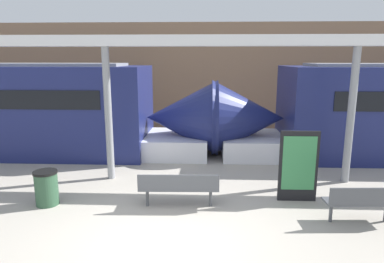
{
  "coord_description": "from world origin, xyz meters",
  "views": [
    {
      "loc": [
        0.85,
        -5.81,
        3.36
      ],
      "look_at": [
        0.46,
        3.33,
        1.4
      ],
      "focal_mm": 32.0,
      "sensor_mm": 36.0,
      "label": 1
    }
  ],
  "objects": [
    {
      "name": "ground_plane",
      "position": [
        0.0,
        0.0,
        0.0
      ],
      "size": [
        60.0,
        60.0,
        0.0
      ],
      "primitive_type": "plane",
      "color": "#A8A093"
    },
    {
      "name": "bench_far",
      "position": [
        4.05,
        0.89,
        0.51
      ],
      "size": [
        1.46,
        0.51,
        0.83
      ],
      "rotation": [
        0.0,
        0.0,
        0.05
      ],
      "color": "#4C4F54",
      "rests_on": "ground_plane"
    },
    {
      "name": "bench_near",
      "position": [
        0.23,
        1.51,
        0.51
      ],
      "size": [
        1.85,
        0.5,
        0.83
      ],
      "rotation": [
        0.0,
        0.0,
        0.03
      ],
      "color": "#4C4F54",
      "rests_on": "ground_plane"
    },
    {
      "name": "trash_bin",
      "position": [
        -2.86,
        1.54,
        0.41
      ],
      "size": [
        0.54,
        0.54,
        0.82
      ],
      "color": "#2D5138",
      "rests_on": "ground_plane"
    },
    {
      "name": "poster_board",
      "position": [
        3.03,
        2.02,
        0.87
      ],
      "size": [
        0.91,
        0.07,
        1.72
      ],
      "color": "black",
      "rests_on": "ground_plane"
    },
    {
      "name": "station_wall",
      "position": [
        0.0,
        10.66,
        2.5
      ],
      "size": [
        56.0,
        0.2,
        5.0
      ],
      "primitive_type": "cube",
      "color": "#937051",
      "rests_on": "ground_plane"
    },
    {
      "name": "support_column_far",
      "position": [
        4.72,
        3.4,
        1.84
      ],
      "size": [
        0.2,
        0.2,
        3.67
      ],
      "primitive_type": "cylinder",
      "color": "gray",
      "rests_on": "ground_plane"
    },
    {
      "name": "support_column_near",
      "position": [
        -1.86,
        3.4,
        1.84
      ],
      "size": [
        0.2,
        0.2,
        3.67
      ],
      "primitive_type": "cylinder",
      "color": "gray",
      "rests_on": "ground_plane"
    },
    {
      "name": "canopy_beam",
      "position": [
        -1.86,
        3.4,
        3.81
      ],
      "size": [
        28.0,
        0.6,
        0.28
      ],
      "primitive_type": "cube",
      "color": "silver",
      "rests_on": "support_column_near"
    }
  ]
}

